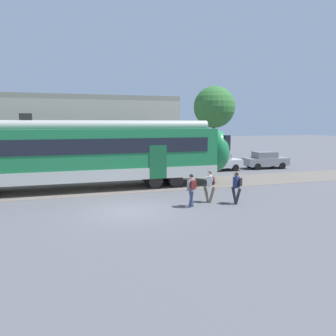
{
  "coord_description": "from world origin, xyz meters",
  "views": [
    {
      "loc": [
        -2.77,
        -15.12,
        4.16
      ],
      "look_at": [
        2.7,
        2.66,
        1.6
      ],
      "focal_mm": 35.0,
      "sensor_mm": 36.0,
      "label": 1
    }
  ],
  "objects": [
    {
      "name": "pedestrian_grey",
      "position": [
        3.04,
        -0.22,
        0.99
      ],
      "size": [
        0.54,
        0.68,
        1.67
      ],
      "color": "navy",
      "rests_on": "ground"
    },
    {
      "name": "background_building",
      "position": [
        -2.56,
        14.13,
        3.21
      ],
      "size": [
        18.18,
        5.0,
        9.2
      ],
      "color": "#B2A899",
      "rests_on": "ground"
    },
    {
      "name": "parked_car_silver",
      "position": [
        9.84,
        10.82,
        0.78
      ],
      "size": [
        4.04,
        1.84,
        1.54
      ],
      "color": "#B7BABF",
      "rests_on": "ground"
    },
    {
      "name": "pedestrian_white",
      "position": [
        4.3,
        0.39,
        0.99
      ],
      "size": [
        0.58,
        0.65,
        1.67
      ],
      "color": "#6B6051",
      "rests_on": "ground"
    },
    {
      "name": "pedestrian_navy",
      "position": [
        5.49,
        -0.33,
        0.99
      ],
      "size": [
        0.51,
        0.71,
        1.67
      ],
      "color": "#28282D",
      "rests_on": "ground"
    },
    {
      "name": "parked_car_grey",
      "position": [
        14.64,
        10.86,
        0.78
      ],
      "size": [
        4.09,
        1.93,
        1.54
      ],
      "color": "gray",
      "rests_on": "ground"
    },
    {
      "name": "ground_plane",
      "position": [
        0.0,
        0.0,
        0.0
      ],
      "size": [
        160.0,
        160.0,
        0.0
      ],
      "primitive_type": "plane",
      "color": "#515156"
    },
    {
      "name": "street_tree_right",
      "position": [
        11.99,
        16.46,
        5.78
      ],
      "size": [
        4.31,
        4.31,
        7.95
      ],
      "color": "brown",
      "rests_on": "ground"
    }
  ]
}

